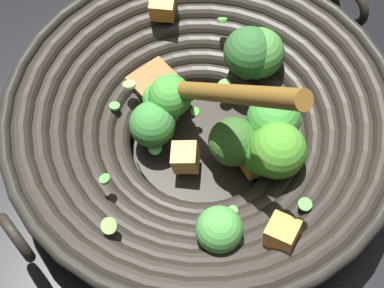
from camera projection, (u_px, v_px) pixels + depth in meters
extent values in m
plane|color=black|center=(201.00, 146.00, 0.67)|extent=(4.00, 4.00, 0.00)
cylinder|color=black|center=(202.00, 144.00, 0.67)|extent=(0.15, 0.15, 0.01)
torus|color=black|center=(202.00, 138.00, 0.66)|extent=(0.21, 0.21, 0.02)
torus|color=black|center=(202.00, 134.00, 0.65)|extent=(0.24, 0.24, 0.02)
torus|color=black|center=(202.00, 130.00, 0.64)|extent=(0.28, 0.28, 0.02)
torus|color=black|center=(202.00, 126.00, 0.63)|extent=(0.31, 0.31, 0.02)
torus|color=black|center=(202.00, 122.00, 0.63)|extent=(0.34, 0.34, 0.02)
torus|color=black|center=(202.00, 117.00, 0.62)|extent=(0.37, 0.37, 0.02)
torus|color=black|center=(202.00, 113.00, 0.61)|extent=(0.40, 0.40, 0.02)
torus|color=black|center=(203.00, 109.00, 0.60)|extent=(0.43, 0.43, 0.01)
torus|color=black|center=(349.00, 7.00, 0.68)|extent=(0.04, 0.05, 0.05)
torus|color=black|center=(16.00, 238.00, 0.53)|extent=(0.04, 0.05, 0.05)
cylinder|color=#7DC14C|center=(160.00, 112.00, 0.67)|extent=(0.01, 0.02, 0.02)
sphere|color=green|center=(159.00, 99.00, 0.65)|extent=(0.04, 0.04, 0.04)
cylinder|color=#7B9D47|center=(154.00, 138.00, 0.65)|extent=(0.02, 0.02, 0.02)
sphere|color=#398537|center=(152.00, 124.00, 0.63)|extent=(0.05, 0.05, 0.05)
cylinder|color=#559340|center=(256.00, 69.00, 0.68)|extent=(0.03, 0.03, 0.01)
sphere|color=#488B3A|center=(259.00, 53.00, 0.66)|extent=(0.06, 0.06, 0.06)
cylinder|color=#649D53|center=(270.00, 133.00, 0.64)|extent=(0.02, 0.02, 0.01)
sphere|color=green|center=(274.00, 118.00, 0.62)|extent=(0.06, 0.06, 0.06)
cylinder|color=#73B357|center=(231.00, 155.00, 0.64)|extent=(0.02, 0.02, 0.02)
sphere|color=#336125|center=(233.00, 142.00, 0.61)|extent=(0.05, 0.05, 0.05)
cylinder|color=#7CAC50|center=(171.00, 111.00, 0.66)|extent=(0.03, 0.03, 0.02)
sphere|color=green|center=(170.00, 96.00, 0.63)|extent=(0.05, 0.05, 0.05)
cylinder|color=#76A050|center=(274.00, 167.00, 0.62)|extent=(0.03, 0.03, 0.02)
sphere|color=#4D9C2B|center=(278.00, 151.00, 0.59)|extent=(0.06, 0.06, 0.06)
cylinder|color=#7CB849|center=(218.00, 239.00, 0.57)|extent=(0.02, 0.02, 0.02)
sphere|color=#4CA044|center=(219.00, 230.00, 0.54)|extent=(0.05, 0.05, 0.05)
cylinder|color=#5C9249|center=(263.00, 167.00, 0.63)|extent=(0.02, 0.03, 0.03)
sphere|color=#349228|center=(267.00, 153.00, 0.60)|extent=(0.05, 0.05, 0.05)
cylinder|color=#669C4F|center=(247.00, 70.00, 0.68)|extent=(0.02, 0.02, 0.02)
sphere|color=#306430|center=(249.00, 52.00, 0.65)|extent=(0.06, 0.06, 0.06)
cube|color=#C7752F|center=(163.00, 5.00, 0.68)|extent=(0.04, 0.03, 0.03)
cube|color=gold|center=(255.00, 158.00, 0.62)|extent=(0.05, 0.04, 0.03)
cube|color=#D7974A|center=(185.00, 157.00, 0.62)|extent=(0.03, 0.04, 0.03)
cube|color=orange|center=(282.00, 234.00, 0.54)|extent=(0.04, 0.04, 0.03)
cylinder|color=#99D166|center=(129.00, 85.00, 0.65)|extent=(0.02, 0.02, 0.01)
cylinder|color=#56B247|center=(233.00, 211.00, 0.57)|extent=(0.01, 0.01, 0.01)
cylinder|color=#6BC651|center=(195.00, 111.00, 0.65)|extent=(0.01, 0.01, 0.01)
cylinder|color=#6BC651|center=(222.00, 20.00, 0.67)|extent=(0.02, 0.01, 0.01)
cylinder|color=#99D166|center=(109.00, 226.00, 0.53)|extent=(0.02, 0.02, 0.01)
cylinder|color=#6BC651|center=(224.00, 85.00, 0.67)|extent=(0.02, 0.02, 0.01)
cylinder|color=#56B247|center=(113.00, 109.00, 0.65)|extent=(0.01, 0.01, 0.01)
cylinder|color=#56B247|center=(105.00, 179.00, 0.57)|extent=(0.01, 0.01, 0.01)
cylinder|color=#56B247|center=(305.00, 205.00, 0.56)|extent=(0.02, 0.02, 0.00)
cylinder|color=#56B247|center=(155.00, 148.00, 0.63)|extent=(0.02, 0.02, 0.01)
cube|color=brown|center=(160.00, 88.00, 0.67)|extent=(0.08, 0.09, 0.01)
cylinder|color=olive|center=(226.00, 93.00, 0.54)|extent=(0.11, 0.16, 0.18)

